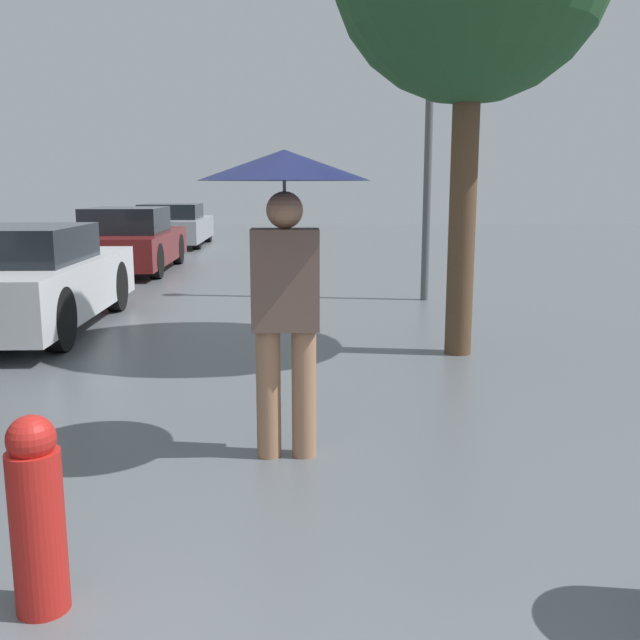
{
  "coord_description": "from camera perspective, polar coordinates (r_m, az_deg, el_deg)",
  "views": [
    {
      "loc": [
        -0.02,
        -0.81,
        1.65
      ],
      "look_at": [
        0.14,
        3.39,
        0.85
      ],
      "focal_mm": 40.0,
      "sensor_mm": 36.0,
      "label": 1
    }
  ],
  "objects": [
    {
      "name": "parked_car_second",
      "position": [
        8.91,
        -22.8,
        2.96
      ],
      "size": [
        1.73,
        3.83,
        1.2
      ],
      "color": "silver",
      "rests_on": "ground_plane"
    },
    {
      "name": "parked_car_farthest",
      "position": [
        20.32,
        -11.7,
        7.39
      ],
      "size": [
        1.81,
        4.01,
        1.16
      ],
      "color": "#9EA3A8",
      "rests_on": "ground_plane"
    },
    {
      "name": "street_lamp",
      "position": [
        10.55,
        8.82,
        18.96
      ],
      "size": [
        0.28,
        0.28,
        5.21
      ],
      "color": "#515456",
      "rests_on": "ground_plane"
    },
    {
      "name": "fire_hydrant",
      "position": [
        3.05,
        -21.7,
        -14.3
      ],
      "size": [
        0.21,
        0.21,
        0.8
      ],
      "color": "#B21E19",
      "rests_on": "ground_plane"
    },
    {
      "name": "parked_car_third",
      "position": [
        14.42,
        -15.01,
        6.09
      ],
      "size": [
        1.64,
        3.98,
        1.24
      ],
      "color": "maroon",
      "rests_on": "ground_plane"
    },
    {
      "name": "pedestrian",
      "position": [
        4.2,
        -2.84,
        7.92
      ],
      "size": [
        1.0,
        1.0,
        1.85
      ],
      "color": "#9E7051",
      "rests_on": "ground_plane"
    }
  ]
}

